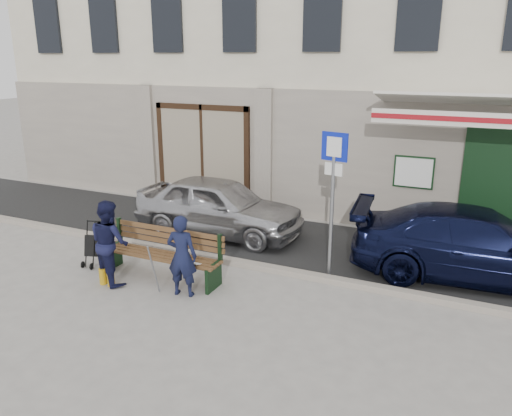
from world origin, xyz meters
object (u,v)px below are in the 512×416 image
Objects in this scene: woman at (110,242)px; stroller at (92,247)px; car_navy at (477,245)px; man at (182,256)px; parking_sign at (333,182)px; bench at (158,254)px; car_silver at (218,206)px.

woman is 1.73× the size of stroller.
woman is at bearing 109.86° from car_navy.
woman is (-1.45, -0.11, 0.05)m from man.
man is (-4.52, -2.83, 0.06)m from car_navy.
parking_sign is (-2.45, -1.07, 1.16)m from car_navy.
car_navy is 5.33m from man.
stroller is (-0.85, 0.43, -0.38)m from woman.
man reaches higher than bench.
car_silver is 2.73× the size of man.
bench is 1.67× the size of man.
bench is (-2.86, -1.34, -1.36)m from parking_sign.
parking_sign reaches higher than car_navy.
car_silver is 1.64× the size of bench.
bench is 2.69× the size of stroller.
man reaches higher than car_silver.
car_navy is 5.84m from bench.
car_silver reaches higher than bench.
parking_sign is 3.02× the size of stroller.
car_silver is 1.45× the size of parking_sign.
car_silver is 0.87× the size of car_navy.
car_navy reaches higher than stroller.
bench is 0.94m from man.
parking_sign is 1.75× the size of woman.
man reaches higher than car_navy.
car_silver reaches higher than car_navy.
parking_sign reaches higher than car_silver.
stroller is at bearing -149.35° from parking_sign.
car_navy is at bearing 1.82° from stroller.
car_navy is 6.65m from woman.
stroller is at bearing -18.10° from man.
car_silver is 4.40× the size of stroller.
bench reaches higher than stroller.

